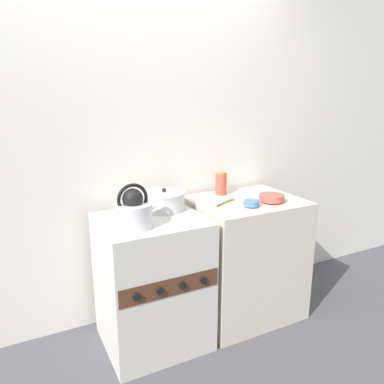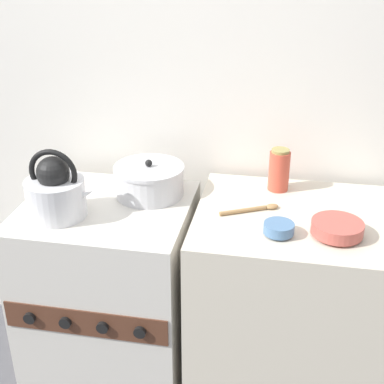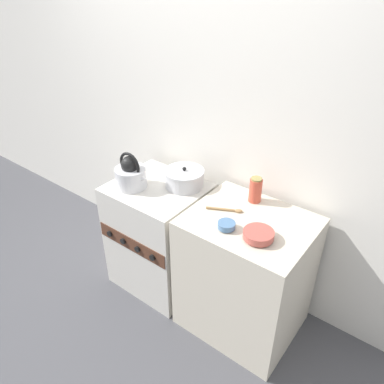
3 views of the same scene
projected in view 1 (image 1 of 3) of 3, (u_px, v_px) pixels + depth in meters
name	position (u px, v px, depth m)	size (l,w,h in m)	color
ground_plane	(172.00, 366.00, 2.29)	(12.00, 12.00, 0.00)	#4C4C51
wall_back	(128.00, 149.00, 2.57)	(7.00, 0.06, 2.50)	silver
stove	(153.00, 282.00, 2.43)	(0.64, 0.60, 0.87)	beige
counter	(244.00, 257.00, 2.77)	(0.76, 0.63, 0.89)	beige
kettle	(134.00, 211.00, 2.14)	(0.27, 0.22, 0.26)	silver
cooking_pot	(164.00, 201.00, 2.48)	(0.28, 0.28, 0.15)	silver
enamel_bowl	(272.00, 198.00, 2.59)	(0.18, 0.18, 0.05)	#B75147
small_ceramic_bowl	(251.00, 203.00, 2.48)	(0.10, 0.10, 0.04)	#4C729E
storage_jar	(221.00, 183.00, 2.77)	(0.08, 0.08, 0.17)	#CC4C38
wooden_spoon	(226.00, 201.00, 2.58)	(0.22, 0.13, 0.02)	#A37A4C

